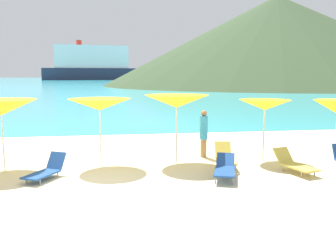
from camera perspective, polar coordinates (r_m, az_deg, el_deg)
ground_plane at (r=20.00m, az=-10.16°, el=-1.32°), size 50.00×100.00×0.30m
ocean_water at (r=238.68m, az=-8.70°, el=7.14°), size 650.00×440.00×0.02m
headland_hill at (r=114.07m, az=16.46°, el=12.60°), size 100.74×100.74×25.79m
umbrella_2 at (r=12.68m, az=-24.62°, el=2.63°), size 2.33×2.33×2.27m
umbrella_3 at (r=12.28m, az=-10.64°, el=3.31°), size 2.17×2.17×2.26m
umbrella_4 at (r=12.52m, az=1.35°, el=3.86°), size 2.43×2.43×2.36m
umbrella_5 at (r=13.35m, az=14.85°, el=3.18°), size 1.93×1.93×2.17m
lounge_chair_0 at (r=12.17m, az=19.08°, el=-5.53°), size 0.94×1.64×0.67m
lounge_chair_1 at (r=11.39m, az=-18.47°, el=-6.52°), size 1.16×1.53×0.69m
lounge_chair_2 at (r=12.41m, az=8.88°, el=-4.79°), size 0.78×1.58×0.72m
lounge_chair_5 at (r=11.00m, az=8.87°, el=-6.48°), size 1.06×1.72×0.61m
beachgoer_2 at (r=13.57m, az=5.59°, el=-0.94°), size 0.30×0.30×1.75m
cruise_ship at (r=235.44m, az=-11.79°, el=9.35°), size 60.57×18.34×24.16m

